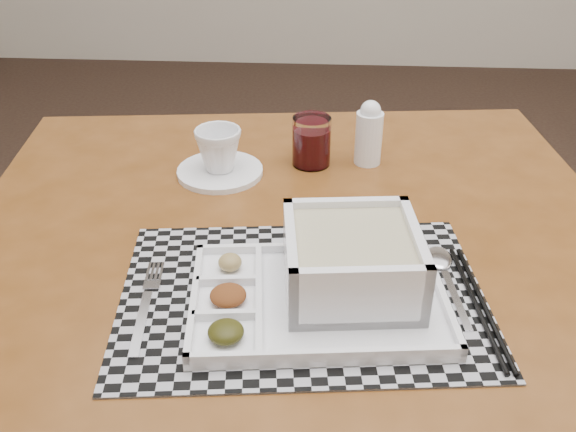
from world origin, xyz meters
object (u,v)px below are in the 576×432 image
object	(u,v)px
cup	(219,150)
juice_glass	(311,143)
dining_table	(296,290)
serving_tray	(340,274)
creamer_bottle	(369,134)

from	to	relation	value
cup	juice_glass	xyz separation A→B (m)	(0.16, 0.05, -0.01)
juice_glass	cup	bearing A→B (deg)	-162.53
dining_table	juice_glass	bearing A→B (deg)	87.33
dining_table	cup	bearing A→B (deg)	123.42
dining_table	serving_tray	distance (m)	0.17
cup	creamer_bottle	bearing A→B (deg)	27.97
dining_table	cup	size ratio (longest dim) A/B	13.73
serving_tray	creamer_bottle	bearing A→B (deg)	82.19
serving_tray	juice_glass	size ratio (longest dim) A/B	3.83
cup	juice_glass	bearing A→B (deg)	32.11
creamer_bottle	juice_glass	bearing A→B (deg)	-173.42
juice_glass	creamer_bottle	bearing A→B (deg)	6.58
dining_table	creamer_bottle	world-z (taller)	creamer_bottle
dining_table	serving_tray	size ratio (longest dim) A/B	3.24
juice_glass	serving_tray	bearing A→B (deg)	-82.86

